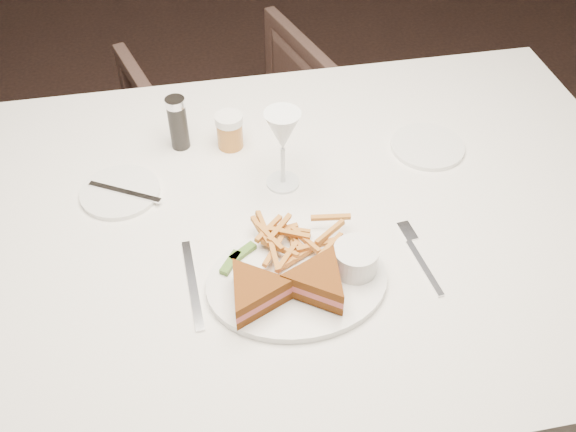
{
  "coord_description": "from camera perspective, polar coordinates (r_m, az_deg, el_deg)",
  "views": [
    {
      "loc": [
        0.23,
        -1.11,
        1.63
      ],
      "look_at": [
        0.37,
        -0.28,
        0.8
      ],
      "focal_mm": 40.0,
      "sensor_mm": 36.0,
      "label": 1
    }
  ],
  "objects": [
    {
      "name": "table_setting",
      "position": [
        1.17,
        -0.14,
        -1.2
      ],
      "size": [
        0.82,
        0.61,
        0.18
      ],
      "color": "white",
      "rests_on": "table"
    },
    {
      "name": "ground",
      "position": [
        1.99,
        -12.12,
        -12.09
      ],
      "size": [
        5.0,
        5.0,
        0.0
      ],
      "primitive_type": "plane",
      "color": "black",
      "rests_on": "ground"
    },
    {
      "name": "table",
      "position": [
        1.54,
        -0.31,
        -10.0
      ],
      "size": [
        1.54,
        1.05,
        0.75
      ],
      "primitive_type": "cube",
      "rotation": [
        0.0,
        0.0,
        0.02
      ],
      "color": "white",
      "rests_on": "ground"
    },
    {
      "name": "chair_far",
      "position": [
        2.23,
        -4.76,
        8.18
      ],
      "size": [
        0.75,
        0.72,
        0.62
      ],
      "primitive_type": "imported",
      "rotation": [
        0.0,
        0.0,
        3.45
      ],
      "color": "#4C352F",
      "rests_on": "ground"
    }
  ]
}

